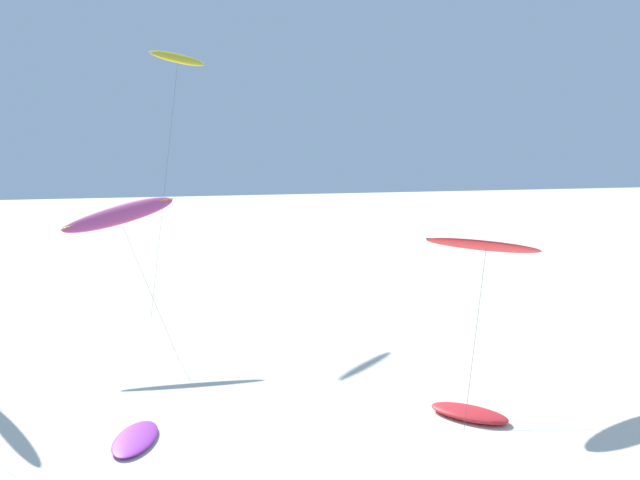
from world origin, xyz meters
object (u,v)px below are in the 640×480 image
object	(u,v)px
flying_kite_0	(486,246)
flying_kite_2	(178,59)
grounded_kite_0	(469,413)
flying_kite_3	(119,214)
grounded_kite_2	(135,439)

from	to	relation	value
flying_kite_0	flying_kite_2	distance (m)	29.22
flying_kite_2	grounded_kite_0	xyz separation A→B (m)	(9.53, -28.43, -17.60)
flying_kite_0	flying_kite_3	bearing A→B (deg)	146.68
grounded_kite_0	grounded_kite_2	distance (m)	13.78
flying_kite_0	grounded_kite_0	bearing A→B (deg)	-124.20
flying_kite_3	grounded_kite_0	size ratio (longest dim) A/B	2.41
grounded_kite_2	grounded_kite_0	bearing A→B (deg)	-5.53
flying_kite_3	grounded_kite_0	xyz separation A→B (m)	(14.11, -15.90, -7.32)
flying_kite_2	grounded_kite_0	size ratio (longest dim) A/B	5.01
grounded_kite_0	grounded_kite_2	bearing A→B (deg)	174.47
grounded_kite_0	flying_kite_3	bearing A→B (deg)	131.59
flying_kite_0	grounded_kite_0	distance (m)	8.47
flying_kite_0	flying_kite_3	distance (m)	20.63
flying_kite_0	grounded_kite_2	distance (m)	18.33
flying_kite_3	flying_kite_2	bearing A→B (deg)	69.93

